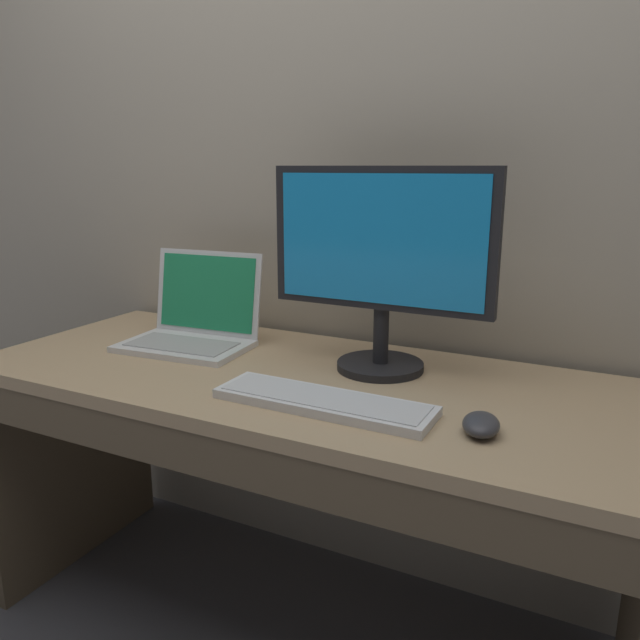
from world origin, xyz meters
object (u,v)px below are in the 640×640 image
(external_monitor, at_px, (381,259))
(wired_keyboard, at_px, (323,402))
(computer_mouse, at_px, (481,424))
(laptop_white, at_px, (192,328))

(external_monitor, bearing_deg, wired_keyboard, -93.86)
(computer_mouse, bearing_deg, laptop_white, 154.81)
(external_monitor, distance_m, computer_mouse, 0.47)
(external_monitor, height_order, wired_keyboard, external_monitor)
(external_monitor, bearing_deg, laptop_white, -177.36)
(laptop_white, xyz_separation_m, computer_mouse, (0.85, -0.23, -0.03))
(external_monitor, xyz_separation_m, computer_mouse, (0.31, -0.25, -0.26))
(laptop_white, relative_size, computer_mouse, 3.54)
(laptop_white, xyz_separation_m, external_monitor, (0.55, 0.03, 0.23))
(wired_keyboard, xyz_separation_m, computer_mouse, (0.32, 0.01, 0.01))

